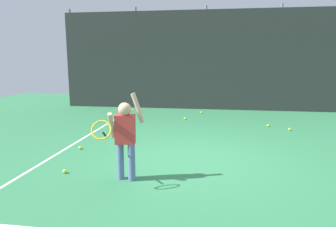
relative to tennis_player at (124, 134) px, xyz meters
The scene contains 15 objects.
ground_plane 1.64m from the tennis_player, 48.99° to the left, with size 20.00×20.00×0.00m, color #2D7247.
court_line_sideline 2.81m from the tennis_player, 128.96° to the left, with size 0.05×9.00×0.00m, color white.
back_fence_windscreen 7.15m from the tennis_player, 82.15° to the left, with size 10.67×0.08×3.58m, color #282D2B.
fence_post_0 8.31m from the tennis_player, 120.84° to the left, with size 0.09×0.09×3.73m, color slate.
fence_post_1 7.34m from the tennis_player, 102.96° to the left, with size 0.09×0.09×3.73m, color slate.
fence_post_2 7.22m from the tennis_player, 82.21° to the left, with size 0.09×0.09×3.73m, color slate.
fence_post_3 7.99m from the tennis_player, 63.26° to the left, with size 0.09×0.09×3.73m, color slate.
tennis_player is the anchor object (origin of this frame).
tennis_ball_0 5.11m from the tennis_player, 49.21° to the left, with size 0.07×0.07×0.07m, color #CCE033.
tennis_ball_1 2.69m from the tennis_player, 106.64° to the left, with size 0.07×0.07×0.07m, color #CCE033.
tennis_ball_2 1.28m from the tennis_player, behind, with size 0.07×0.07×0.07m, color #CCE033.
tennis_ball_3 4.97m from the tennis_player, 84.70° to the left, with size 0.07×0.07×0.07m, color #CCE033.
tennis_ball_4 6.14m from the tennis_player, 81.42° to the left, with size 0.07×0.07×0.07m, color #CCE033.
tennis_ball_5 2.11m from the tennis_player, 134.38° to the left, with size 0.07×0.07×0.07m, color #CCE033.
tennis_ball_6 5.12m from the tennis_player, 56.16° to the left, with size 0.07×0.07×0.07m, color #CCE033.
Camera 1 is at (0.35, -5.38, 1.83)m, focal length 32.32 mm.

